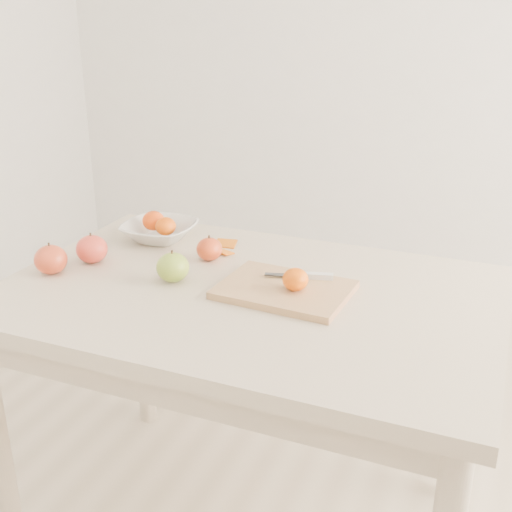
% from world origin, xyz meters
% --- Properties ---
extents(table, '(1.20, 0.80, 0.75)m').
position_xyz_m(table, '(0.00, 0.00, 0.65)').
color(table, beige).
rests_on(table, ground).
extents(cutting_board, '(0.32, 0.24, 0.02)m').
position_xyz_m(cutting_board, '(0.09, 0.01, 0.76)').
color(cutting_board, tan).
rests_on(cutting_board, table).
extents(board_tangerine, '(0.06, 0.06, 0.05)m').
position_xyz_m(board_tangerine, '(0.12, 0.00, 0.80)').
color(board_tangerine, orange).
rests_on(board_tangerine, cutting_board).
extents(fruit_bowl, '(0.21, 0.21, 0.05)m').
position_xyz_m(fruit_bowl, '(-0.38, 0.23, 0.78)').
color(fruit_bowl, silver).
rests_on(fruit_bowl, table).
extents(bowl_tangerine_near, '(0.07, 0.07, 0.06)m').
position_xyz_m(bowl_tangerine_near, '(-0.41, 0.24, 0.80)').
color(bowl_tangerine_near, '#C73607').
rests_on(bowl_tangerine_near, fruit_bowl).
extents(bowl_tangerine_far, '(0.06, 0.06, 0.05)m').
position_xyz_m(bowl_tangerine_far, '(-0.35, 0.21, 0.80)').
color(bowl_tangerine_far, '#E15307').
rests_on(bowl_tangerine_far, fruit_bowl).
extents(orange_peel_a, '(0.07, 0.05, 0.01)m').
position_xyz_m(orange_peel_a, '(-0.18, 0.25, 0.75)').
color(orange_peel_a, '#C85D0E').
rests_on(orange_peel_a, table).
extents(orange_peel_b, '(0.05, 0.05, 0.01)m').
position_xyz_m(orange_peel_b, '(-0.15, 0.19, 0.75)').
color(orange_peel_b, orange).
rests_on(orange_peel_b, table).
extents(paring_knife, '(0.17, 0.06, 0.01)m').
position_xyz_m(paring_knife, '(0.14, 0.08, 0.78)').
color(paring_knife, silver).
rests_on(paring_knife, cutting_board).
extents(apple_green, '(0.08, 0.08, 0.07)m').
position_xyz_m(apple_green, '(-0.19, -0.02, 0.79)').
color(apple_green, olive).
rests_on(apple_green, table).
extents(apple_red_d, '(0.08, 0.08, 0.08)m').
position_xyz_m(apple_red_d, '(-0.51, -0.10, 0.79)').
color(apple_red_d, maroon).
rests_on(apple_red_d, table).
extents(apple_red_a, '(0.07, 0.07, 0.06)m').
position_xyz_m(apple_red_a, '(-0.17, 0.14, 0.78)').
color(apple_red_a, maroon).
rests_on(apple_red_a, table).
extents(apple_red_b, '(0.08, 0.08, 0.08)m').
position_xyz_m(apple_red_b, '(-0.46, 0.00, 0.79)').
color(apple_red_b, '#A5171F').
rests_on(apple_red_b, table).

